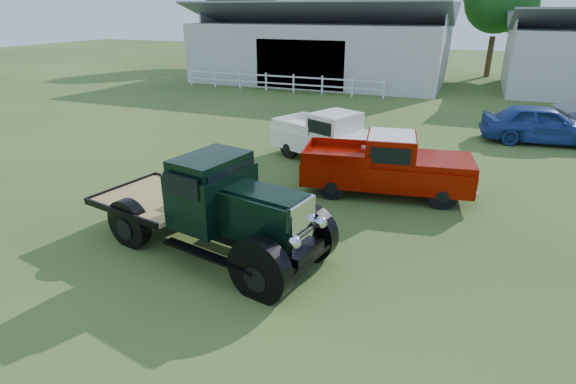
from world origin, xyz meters
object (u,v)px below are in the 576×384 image
at_px(white_pickup, 332,138).
at_px(misc_car_blue, 542,124).
at_px(red_pickup, 386,164).
at_px(vintage_flatbed, 210,204).

relative_size(white_pickup, misc_car_blue, 1.05).
relative_size(red_pickup, misc_car_blue, 1.09).
height_order(vintage_flatbed, white_pickup, vintage_flatbed).
bearing_deg(vintage_flatbed, misc_car_blue, 69.43).
bearing_deg(misc_car_blue, white_pickup, 121.29).
bearing_deg(red_pickup, vintage_flatbed, -130.81).
bearing_deg(misc_car_blue, vintage_flatbed, 141.48).
relative_size(vintage_flatbed, misc_car_blue, 1.24).
relative_size(vintage_flatbed, red_pickup, 1.14).
xyz_separation_m(white_pickup, misc_car_blue, (7.29, 5.70, -0.10)).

